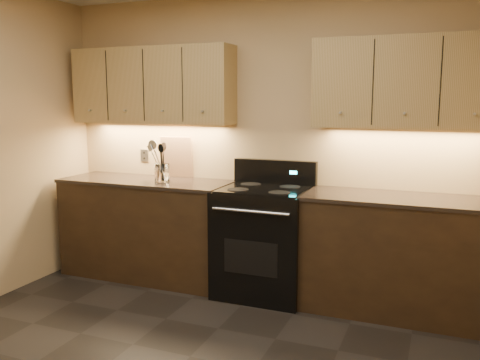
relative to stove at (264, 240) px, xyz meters
name	(u,v)px	position (x,y,z in m)	size (l,w,h in m)	color
wall_back	(268,141)	(-0.08, 0.32, 0.82)	(4.00, 0.04, 2.60)	tan
counter_left	(148,228)	(-1.18, 0.02, -0.01)	(1.62, 0.62, 0.93)	black
counter_right	(397,255)	(1.10, 0.02, -0.01)	(1.46, 0.62, 0.93)	black
stove	(264,240)	(0.00, 0.00, 0.00)	(0.76, 0.68, 1.14)	black
upper_cab_left	(152,86)	(-1.18, 0.17, 1.32)	(1.60, 0.30, 0.70)	tan
upper_cab_right	(408,83)	(1.10, 0.17, 1.32)	(1.44, 0.30, 0.70)	tan
outlet_plate	(144,155)	(-1.38, 0.31, 0.64)	(0.09, 0.01, 0.12)	#B2B5BA
utensil_crock	(162,173)	(-0.98, -0.03, 0.53)	(0.16, 0.16, 0.17)	white
cutting_board	(177,157)	(-0.99, 0.28, 0.65)	(0.31, 0.02, 0.40)	tan
wooden_spoon	(158,161)	(-1.02, -0.03, 0.64)	(0.06, 0.06, 0.34)	tan
black_spoon	(162,160)	(-0.99, -0.01, 0.64)	(0.06, 0.06, 0.35)	black
black_turner	(162,162)	(-0.97, -0.04, 0.64)	(0.08, 0.08, 0.34)	black
steel_spatula	(164,160)	(-0.95, -0.03, 0.65)	(0.08, 0.08, 0.36)	silver
steel_skimmer	(165,160)	(-0.94, -0.04, 0.65)	(0.09, 0.09, 0.37)	silver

